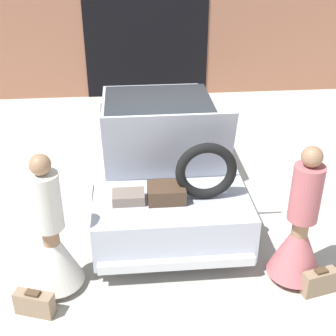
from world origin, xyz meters
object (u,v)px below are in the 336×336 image
Objects in this scene: person_left at (52,243)px; person_right at (299,235)px; car at (160,147)px; suitcase_beside_left_person at (35,303)px; suitcase_beside_right_person at (319,282)px.

person_right reaches higher than person_left.
car is 3.28m from suitcase_beside_left_person.
suitcase_beside_right_person is at bearing 0.50° from suitcase_beside_left_person.
person_left is at bearing -120.11° from car.
person_left is 0.99× the size of person_right.
car is at bearing 25.31° from person_right.
person_right is 3.83× the size of suitcase_beside_left_person.
person_right is 4.15× the size of suitcase_beside_right_person.
car is 11.00× the size of suitcase_beside_left_person.
person_right is at bearing 6.01° from suitcase_beside_left_person.
person_left is 3.06m from suitcase_beside_right_person.
car is at bearing 162.45° from person_left.
person_left is 3.80× the size of suitcase_beside_left_person.
person_left is at bearing 65.81° from suitcase_beside_left_person.
suitcase_beside_left_person is at bearing -119.27° from car.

